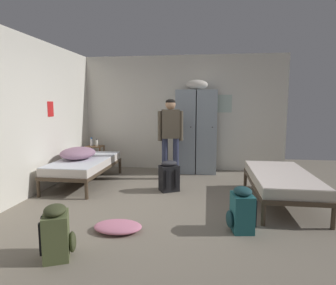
{
  "coord_description": "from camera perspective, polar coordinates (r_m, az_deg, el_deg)",
  "views": [
    {
      "loc": [
        0.61,
        -4.2,
        1.55
      ],
      "look_at": [
        0.0,
        0.27,
        0.95
      ],
      "focal_mm": 31.31,
      "sensor_mm": 36.0,
      "label": 1
    }
  ],
  "objects": [
    {
      "name": "backpack_black",
      "position": [
        5.25,
        0.17,
        -6.64
      ],
      "size": [
        0.4,
        0.41,
        0.55
      ],
      "color": "black",
      "rests_on": "ground_plane"
    },
    {
      "name": "water_bottle",
      "position": [
        7.08,
        -14.65,
        0.07
      ],
      "size": [
        0.07,
        0.07,
        0.2
      ],
      "color": "white",
      "rests_on": "shelf_unit"
    },
    {
      "name": "shelf_unit",
      "position": [
        7.08,
        -14.03,
        -2.46
      ],
      "size": [
        0.38,
        0.3,
        0.57
      ],
      "color": "brown",
      "rests_on": "ground_plane"
    },
    {
      "name": "lotion_bottle",
      "position": [
        6.97,
        -13.69,
        -0.08
      ],
      "size": [
        0.05,
        0.05,
        0.17
      ],
      "color": "white",
      "rests_on": "shelf_unit"
    },
    {
      "name": "bed_right",
      "position": [
        4.91,
        21.13,
        -6.71
      ],
      "size": [
        0.9,
        1.9,
        0.49
      ],
      "color": "#473828",
      "rests_on": "ground_plane"
    },
    {
      "name": "bed_left_rear",
      "position": [
        5.93,
        -15.9,
        -4.08
      ],
      "size": [
        0.9,
        1.9,
        0.49
      ],
      "color": "#473828",
      "rests_on": "ground_plane"
    },
    {
      "name": "person_traveler",
      "position": [
        5.96,
        0.48,
        2.19
      ],
      "size": [
        0.51,
        0.28,
        1.64
      ],
      "color": "#2D334C",
      "rests_on": "ground_plane"
    },
    {
      "name": "room_backdrop",
      "position": [
        5.77,
        -10.89,
        5.23
      ],
      "size": [
        4.72,
        5.37,
        2.65
      ],
      "color": "silver",
      "rests_on": "ground_plane"
    },
    {
      "name": "bedding_heap",
      "position": [
        5.92,
        -17.12,
        -1.98
      ],
      "size": [
        0.64,
        0.79,
        0.22
      ],
      "color": "gray",
      "rests_on": "bed_left_rear"
    },
    {
      "name": "backpack_olive",
      "position": [
        3.27,
        -20.76,
        -16.13
      ],
      "size": [
        0.4,
        0.39,
        0.55
      ],
      "color": "#566038",
      "rests_on": "ground_plane"
    },
    {
      "name": "ground_plane",
      "position": [
        4.52,
        -0.47,
        -12.48
      ],
      "size": [
        8.49,
        8.49,
        0.0
      ],
      "primitive_type": "plane",
      "color": "gray"
    },
    {
      "name": "clothes_pile_pink",
      "position": [
        3.78,
        -9.73,
        -15.85
      ],
      "size": [
        0.59,
        0.42,
        0.1
      ],
      "color": "pink",
      "rests_on": "ground_plane"
    },
    {
      "name": "backpack_teal",
      "position": [
        3.77,
        14.08,
        -12.66
      ],
      "size": [
        0.37,
        0.35,
        0.55
      ],
      "color": "#23666B",
      "rests_on": "ground_plane"
    },
    {
      "name": "locker_bank",
      "position": [
        6.6,
        5.54,
        2.5
      ],
      "size": [
        0.9,
        0.55,
        2.07
      ],
      "color": "#8C99A3",
      "rests_on": "ground_plane"
    }
  ]
}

